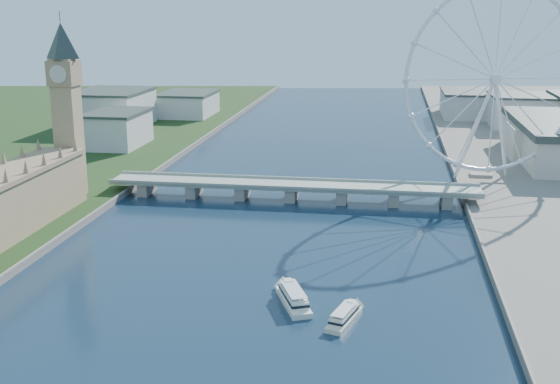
# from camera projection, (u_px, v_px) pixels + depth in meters

# --- Properties ---
(big_ben) EXTENTS (20.02, 20.02, 110.00)m
(big_ben) POSITION_uv_depth(u_px,v_px,m) (65.00, 88.00, 399.91)
(big_ben) COLOR tan
(big_ben) RESTS_ON ground
(westminster_bridge) EXTENTS (220.00, 22.00, 9.50)m
(westminster_bridge) POSITION_uv_depth(u_px,v_px,m) (292.00, 188.00, 417.24)
(westminster_bridge) COLOR gray
(westminster_bridge) RESTS_ON ground
(london_eye) EXTENTS (113.60, 39.12, 124.30)m
(london_eye) POSITION_uv_depth(u_px,v_px,m) (495.00, 80.00, 436.66)
(london_eye) COLOR silver
(london_eye) RESTS_ON ground
(county_hall) EXTENTS (54.00, 144.00, 35.00)m
(county_hall) POSITION_uv_depth(u_px,v_px,m) (551.00, 163.00, 517.29)
(county_hall) COLOR beige
(county_hall) RESTS_ON ground
(city_skyline) EXTENTS (505.00, 280.00, 32.00)m
(city_skyline) POSITION_uv_depth(u_px,v_px,m) (371.00, 111.00, 657.39)
(city_skyline) COLOR beige
(city_skyline) RESTS_ON ground
(tour_boat_near) EXTENTS (19.33, 32.33, 7.00)m
(tour_boat_near) POSITION_uv_depth(u_px,v_px,m) (293.00, 304.00, 270.20)
(tour_boat_near) COLOR silver
(tour_boat_near) RESTS_ON ground
(tour_boat_far) EXTENTS (13.90, 27.11, 5.78)m
(tour_boat_far) POSITION_uv_depth(u_px,v_px,m) (344.00, 322.00, 255.17)
(tour_boat_far) COLOR beige
(tour_boat_far) RESTS_ON ground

